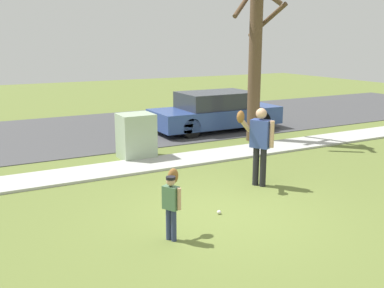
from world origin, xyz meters
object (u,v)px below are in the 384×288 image
at_px(person_adult, 259,139).
at_px(baseball, 219,212).
at_px(utility_cabinet, 136,136).
at_px(person_child, 172,196).
at_px(street_tree_near, 256,43).
at_px(parked_wagon_blue, 216,112).

relative_size(person_adult, baseball, 23.02).
bearing_deg(person_adult, utility_cabinet, -95.67).
height_order(person_child, baseball, person_child).
xyz_separation_m(person_child, street_tree_near, (5.35, 5.25, 2.29)).
bearing_deg(person_adult, person_child, -0.34).
bearing_deg(person_adult, street_tree_near, -153.02).
xyz_separation_m(utility_cabinet, street_tree_near, (4.04, 0.32, 2.40)).
bearing_deg(utility_cabinet, parked_wagon_blue, 30.40).
height_order(baseball, street_tree_near, street_tree_near).
relative_size(utility_cabinet, parked_wagon_blue, 0.27).
distance_m(person_adult, person_child, 3.16).
distance_m(person_adult, baseball, 2.12).
distance_m(baseball, street_tree_near, 6.98).
bearing_deg(baseball, utility_cabinet, 88.39).
relative_size(person_adult, parked_wagon_blue, 0.38).
height_order(utility_cabinet, street_tree_near, street_tree_near).
relative_size(person_child, parked_wagon_blue, 0.24).
height_order(person_child, street_tree_near, street_tree_near).
xyz_separation_m(person_child, baseball, (1.19, 0.50, -0.67)).
bearing_deg(person_child, baseball, -5.72).
relative_size(street_tree_near, parked_wagon_blue, 1.26).
bearing_deg(street_tree_near, parked_wagon_blue, 96.60).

